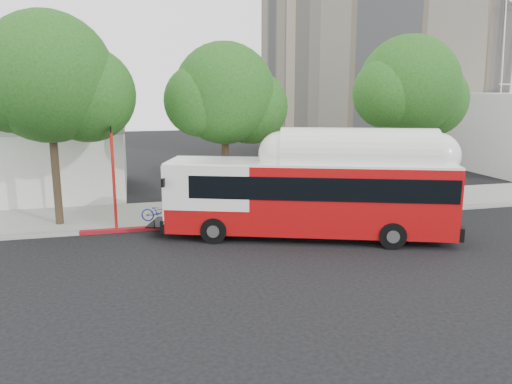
# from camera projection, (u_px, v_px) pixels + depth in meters

# --- Properties ---
(ground) EXTENTS (120.00, 120.00, 0.00)m
(ground) POSITION_uv_depth(u_px,v_px,m) (278.00, 247.00, 20.30)
(ground) COLOR black
(ground) RESTS_ON ground
(sidewalk) EXTENTS (60.00, 5.00, 0.15)m
(sidewalk) POSITION_uv_depth(u_px,v_px,m) (243.00, 209.00, 26.46)
(sidewalk) COLOR gray
(sidewalk) RESTS_ON ground
(curb_strip) EXTENTS (60.00, 0.30, 0.15)m
(curb_strip) POSITION_uv_depth(u_px,v_px,m) (255.00, 221.00, 23.99)
(curb_strip) COLOR gray
(curb_strip) RESTS_ON ground
(red_curb_segment) EXTENTS (10.00, 0.32, 0.16)m
(red_curb_segment) POSITION_uv_depth(u_px,v_px,m) (192.00, 225.00, 23.27)
(red_curb_segment) COLOR maroon
(red_curb_segment) RESTS_ON ground
(street_tree_left) EXTENTS (6.67, 5.80, 9.74)m
(street_tree_left) POSITION_uv_depth(u_px,v_px,m) (60.00, 83.00, 22.20)
(street_tree_left) COLOR #2D2116
(street_tree_left) RESTS_ON ground
(street_tree_mid) EXTENTS (5.75, 5.00, 8.62)m
(street_tree_mid) POSITION_uv_depth(u_px,v_px,m) (232.00, 98.00, 24.71)
(street_tree_mid) COLOR #2D2116
(street_tree_mid) RESTS_ON ground
(street_tree_right) EXTENTS (6.21, 5.40, 9.18)m
(street_tree_right) POSITION_uv_depth(u_px,v_px,m) (416.00, 90.00, 26.85)
(street_tree_right) COLOR #2D2116
(street_tree_right) RESTS_ON ground
(transit_bus) EXTENTS (12.90, 6.54, 3.82)m
(transit_bus) POSITION_uv_depth(u_px,v_px,m) (311.00, 197.00, 21.29)
(transit_bus) COLOR #A70B0D
(transit_bus) RESTS_ON ground
(signal_pole) EXTENTS (0.13, 0.45, 4.72)m
(signal_pole) POSITION_uv_depth(u_px,v_px,m) (114.00, 178.00, 22.19)
(signal_pole) COLOR red
(signal_pole) RESTS_ON ground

